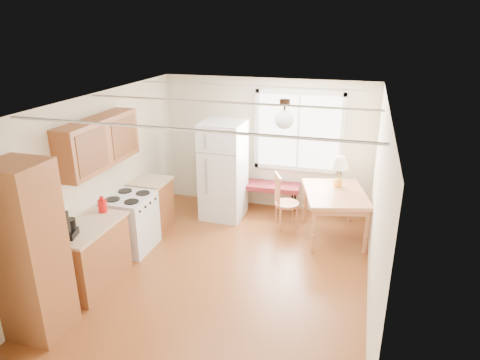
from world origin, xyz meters
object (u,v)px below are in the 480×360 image
at_px(refrigerator, 223,170).
at_px(dining_table, 335,198).
at_px(chair, 282,198).
at_px(bench, 268,187).

height_order(refrigerator, dining_table, refrigerator).
bearing_deg(refrigerator, chair, -8.01).
bearing_deg(dining_table, refrigerator, 158.35).
bearing_deg(bench, chair, -60.06).
bearing_deg(refrigerator, dining_table, -6.36).
bearing_deg(bench, refrigerator, -152.91).
xyz_separation_m(refrigerator, dining_table, (2.04, -0.26, -0.20)).
distance_m(refrigerator, chair, 1.20).
relative_size(dining_table, chair, 1.52).
distance_m(refrigerator, bench, 0.95).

